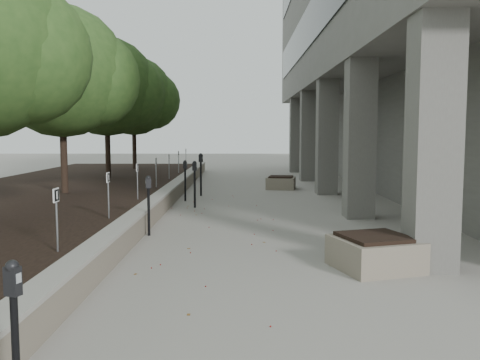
{
  "coord_description": "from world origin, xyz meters",
  "views": [
    {
      "loc": [
        0.4,
        -7.08,
        2.19
      ],
      "look_at": [
        0.37,
        5.5,
        1.01
      ],
      "focal_mm": 38.57,
      "sensor_mm": 36.0,
      "label": 1
    }
  ],
  "objects_px": {
    "planter_front": "(375,252)",
    "parking_meter_3": "(195,184)",
    "crabapple_tree_5": "(134,113)",
    "parking_meter_1": "(15,345)",
    "parking_meter_2": "(149,206)",
    "planter_back": "(281,182)",
    "parking_meter_4": "(185,181)",
    "parking_meter_5": "(201,175)",
    "crabapple_tree_4": "(107,108)",
    "crabapple_tree_3": "(62,100)"
  },
  "relations": [
    {
      "from": "crabapple_tree_4",
      "to": "planter_back",
      "type": "relative_size",
      "value": 5.13
    },
    {
      "from": "parking_meter_5",
      "to": "planter_front",
      "type": "height_order",
      "value": "parking_meter_5"
    },
    {
      "from": "crabapple_tree_3",
      "to": "planter_back",
      "type": "relative_size",
      "value": 5.13
    },
    {
      "from": "crabapple_tree_4",
      "to": "planter_back",
      "type": "distance_m",
      "value": 7.33
    },
    {
      "from": "crabapple_tree_4",
      "to": "parking_meter_1",
      "type": "bearing_deg",
      "value": -77.83
    },
    {
      "from": "parking_meter_1",
      "to": "planter_front",
      "type": "relative_size",
      "value": 1.07
    },
    {
      "from": "parking_meter_1",
      "to": "parking_meter_5",
      "type": "relative_size",
      "value": 0.86
    },
    {
      "from": "parking_meter_5",
      "to": "parking_meter_3",
      "type": "bearing_deg",
      "value": -70.12
    },
    {
      "from": "crabapple_tree_5",
      "to": "parking_meter_2",
      "type": "bearing_deg",
      "value": -77.23
    },
    {
      "from": "planter_front",
      "to": "parking_meter_3",
      "type": "bearing_deg",
      "value": 117.41
    },
    {
      "from": "parking_meter_2",
      "to": "parking_meter_5",
      "type": "relative_size",
      "value": 0.87
    },
    {
      "from": "crabapple_tree_4",
      "to": "parking_meter_3",
      "type": "distance_m",
      "value": 6.99
    },
    {
      "from": "planter_front",
      "to": "planter_back",
      "type": "xyz_separation_m",
      "value": [
        -0.6,
        11.66,
        -0.03
      ]
    },
    {
      "from": "crabapple_tree_4",
      "to": "parking_meter_2",
      "type": "height_order",
      "value": "crabapple_tree_4"
    },
    {
      "from": "parking_meter_5",
      "to": "parking_meter_1",
      "type": "bearing_deg",
      "value": -72.01
    },
    {
      "from": "crabapple_tree_3",
      "to": "planter_back",
      "type": "bearing_deg",
      "value": 34.69
    },
    {
      "from": "parking_meter_5",
      "to": "planter_front",
      "type": "relative_size",
      "value": 1.24
    },
    {
      "from": "crabapple_tree_5",
      "to": "planter_back",
      "type": "relative_size",
      "value": 5.13
    },
    {
      "from": "parking_meter_4",
      "to": "planter_back",
      "type": "bearing_deg",
      "value": 51.3
    },
    {
      "from": "crabapple_tree_3",
      "to": "crabapple_tree_4",
      "type": "distance_m",
      "value": 5.0
    },
    {
      "from": "crabapple_tree_4",
      "to": "parking_meter_4",
      "type": "bearing_deg",
      "value": -48.57
    },
    {
      "from": "parking_meter_3",
      "to": "planter_front",
      "type": "distance_m",
      "value": 7.57
    },
    {
      "from": "parking_meter_1",
      "to": "crabapple_tree_4",
      "type": "bearing_deg",
      "value": 121.98
    },
    {
      "from": "parking_meter_2",
      "to": "parking_meter_5",
      "type": "distance_m",
      "value": 6.82
    },
    {
      "from": "parking_meter_2",
      "to": "crabapple_tree_5",
      "type": "bearing_deg",
      "value": 81.88
    },
    {
      "from": "parking_meter_2",
      "to": "planter_back",
      "type": "xyz_separation_m",
      "value": [
        3.48,
        9.0,
        -0.39
      ]
    },
    {
      "from": "parking_meter_3",
      "to": "planter_back",
      "type": "xyz_separation_m",
      "value": [
        2.88,
        4.95,
        -0.43
      ]
    },
    {
      "from": "crabapple_tree_4",
      "to": "crabapple_tree_5",
      "type": "distance_m",
      "value": 5.0
    },
    {
      "from": "crabapple_tree_3",
      "to": "planter_front",
      "type": "bearing_deg",
      "value": -43.65
    },
    {
      "from": "crabapple_tree_5",
      "to": "parking_meter_3",
      "type": "relative_size",
      "value": 4.0
    },
    {
      "from": "crabapple_tree_5",
      "to": "parking_meter_5",
      "type": "height_order",
      "value": "crabapple_tree_5"
    },
    {
      "from": "crabapple_tree_5",
      "to": "planter_front",
      "type": "distance_m",
      "value": 18.73
    },
    {
      "from": "crabapple_tree_3",
      "to": "parking_meter_5",
      "type": "bearing_deg",
      "value": 32.7
    },
    {
      "from": "crabapple_tree_5",
      "to": "parking_meter_1",
      "type": "height_order",
      "value": "crabapple_tree_5"
    },
    {
      "from": "parking_meter_2",
      "to": "crabapple_tree_3",
      "type": "bearing_deg",
      "value": 105.94
    },
    {
      "from": "parking_meter_1",
      "to": "parking_meter_2",
      "type": "height_order",
      "value": "parking_meter_2"
    },
    {
      "from": "crabapple_tree_4",
      "to": "parking_meter_3",
      "type": "relative_size",
      "value": 4.0
    },
    {
      "from": "parking_meter_3",
      "to": "parking_meter_4",
      "type": "relative_size",
      "value": 1.05
    },
    {
      "from": "crabapple_tree_5",
      "to": "parking_meter_1",
      "type": "bearing_deg",
      "value": -80.61
    },
    {
      "from": "crabapple_tree_5",
      "to": "planter_front",
      "type": "height_order",
      "value": "crabapple_tree_5"
    },
    {
      "from": "parking_meter_2",
      "to": "parking_meter_3",
      "type": "height_order",
      "value": "parking_meter_3"
    },
    {
      "from": "parking_meter_3",
      "to": "planter_back",
      "type": "height_order",
      "value": "parking_meter_3"
    },
    {
      "from": "parking_meter_4",
      "to": "planter_back",
      "type": "relative_size",
      "value": 1.23
    },
    {
      "from": "parking_meter_3",
      "to": "parking_meter_4",
      "type": "bearing_deg",
      "value": 116.33
    },
    {
      "from": "parking_meter_3",
      "to": "crabapple_tree_4",
      "type": "bearing_deg",
      "value": 135.47
    },
    {
      "from": "parking_meter_2",
      "to": "planter_back",
      "type": "bearing_deg",
      "value": 47.95
    },
    {
      "from": "crabapple_tree_5",
      "to": "parking_meter_5",
      "type": "bearing_deg",
      "value": -63.14
    },
    {
      "from": "parking_meter_1",
      "to": "parking_meter_5",
      "type": "xyz_separation_m",
      "value": [
        0.28,
        13.89,
        0.1
      ]
    },
    {
      "from": "crabapple_tree_5",
      "to": "parking_meter_2",
      "type": "height_order",
      "value": "crabapple_tree_5"
    },
    {
      "from": "planter_back",
      "to": "parking_meter_3",
      "type": "bearing_deg",
      "value": -120.15
    }
  ]
}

